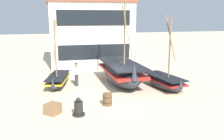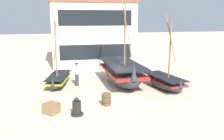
{
  "view_description": "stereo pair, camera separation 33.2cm",
  "coord_description": "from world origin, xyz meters",
  "px_view_note": "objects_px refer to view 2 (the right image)",
  "views": [
    {
      "loc": [
        -3.8,
        -14.39,
        4.9
      ],
      "look_at": [
        0.0,
        1.0,
        1.4
      ],
      "focal_mm": 38.5,
      "sensor_mm": 36.0,
      "label": 1
    },
    {
      "loc": [
        -3.48,
        -14.46,
        4.9
      ],
      "look_at": [
        0.0,
        1.0,
        1.4
      ],
      "focal_mm": 38.5,
      "sensor_mm": 36.0,
      "label": 2
    }
  ],
  "objects_px": {
    "fishing_boat_far_right": "(59,79)",
    "fisherman_by_hull": "(77,75)",
    "fishing_boat_near_left": "(164,82)",
    "capstan_winch": "(77,108)",
    "fishing_boat_centre_large": "(122,72)",
    "wooden_barrel": "(106,99)",
    "harbor_building_main": "(91,33)",
    "cargo_crate": "(51,108)"
  },
  "relations": [
    {
      "from": "fisherman_by_hull",
      "to": "fishing_boat_centre_large",
      "type": "bearing_deg",
      "value": -5.77
    },
    {
      "from": "fisherman_by_hull",
      "to": "cargo_crate",
      "type": "xyz_separation_m",
      "value": [
        -1.72,
        -4.92,
        -0.55
      ]
    },
    {
      "from": "fishing_boat_near_left",
      "to": "fishing_boat_centre_large",
      "type": "bearing_deg",
      "value": 145.68
    },
    {
      "from": "fishing_boat_far_right",
      "to": "harbor_building_main",
      "type": "distance_m",
      "value": 9.38
    },
    {
      "from": "fishing_boat_near_left",
      "to": "wooden_barrel",
      "type": "xyz_separation_m",
      "value": [
        -4.58,
        -2.25,
        -0.17
      ]
    },
    {
      "from": "fishing_boat_centre_large",
      "to": "wooden_barrel",
      "type": "relative_size",
      "value": 10.72
    },
    {
      "from": "fishing_boat_far_right",
      "to": "capstan_winch",
      "type": "distance_m",
      "value": 5.75
    },
    {
      "from": "fishing_boat_near_left",
      "to": "capstan_winch",
      "type": "relative_size",
      "value": 5.36
    },
    {
      "from": "capstan_winch",
      "to": "harbor_building_main",
      "type": "relative_size",
      "value": 0.11
    },
    {
      "from": "fishing_boat_near_left",
      "to": "harbor_building_main",
      "type": "height_order",
      "value": "harbor_building_main"
    },
    {
      "from": "wooden_barrel",
      "to": "cargo_crate",
      "type": "height_order",
      "value": "wooden_barrel"
    },
    {
      "from": "fishing_boat_near_left",
      "to": "cargo_crate",
      "type": "height_order",
      "value": "fishing_boat_near_left"
    },
    {
      "from": "fisherman_by_hull",
      "to": "fishing_boat_near_left",
      "type": "bearing_deg",
      "value": -19.74
    },
    {
      "from": "fishing_boat_centre_large",
      "to": "capstan_winch",
      "type": "height_order",
      "value": "fishing_boat_centre_large"
    },
    {
      "from": "cargo_crate",
      "to": "capstan_winch",
      "type": "bearing_deg",
      "value": -21.39
    },
    {
      "from": "fishing_boat_near_left",
      "to": "fishing_boat_far_right",
      "type": "distance_m",
      "value": 7.57
    },
    {
      "from": "fishing_boat_centre_large",
      "to": "capstan_winch",
      "type": "xyz_separation_m",
      "value": [
        -3.71,
        -5.09,
        -0.53
      ]
    },
    {
      "from": "fishing_boat_centre_large",
      "to": "harbor_building_main",
      "type": "relative_size",
      "value": 0.9
    },
    {
      "from": "fishing_boat_near_left",
      "to": "wooden_barrel",
      "type": "bearing_deg",
      "value": -153.85
    },
    {
      "from": "fishing_boat_near_left",
      "to": "fishing_boat_centre_large",
      "type": "relative_size",
      "value": 0.68
    },
    {
      "from": "cargo_crate",
      "to": "fisherman_by_hull",
      "type": "bearing_deg",
      "value": 70.68
    },
    {
      "from": "wooden_barrel",
      "to": "fishing_boat_near_left",
      "type": "bearing_deg",
      "value": 26.15
    },
    {
      "from": "fishing_boat_near_left",
      "to": "cargo_crate",
      "type": "bearing_deg",
      "value": -159.73
    },
    {
      "from": "capstan_winch",
      "to": "cargo_crate",
      "type": "relative_size",
      "value": 1.39
    },
    {
      "from": "fishing_boat_centre_large",
      "to": "harbor_building_main",
      "type": "height_order",
      "value": "fishing_boat_centre_large"
    },
    {
      "from": "fishing_boat_centre_large",
      "to": "cargo_crate",
      "type": "height_order",
      "value": "fishing_boat_centre_large"
    },
    {
      "from": "capstan_winch",
      "to": "harbor_building_main",
      "type": "height_order",
      "value": "harbor_building_main"
    },
    {
      "from": "fisherman_by_hull",
      "to": "wooden_barrel",
      "type": "bearing_deg",
      "value": -73.46
    },
    {
      "from": "capstan_winch",
      "to": "wooden_barrel",
      "type": "xyz_separation_m",
      "value": [
        1.74,
        1.06,
        -0.02
      ]
    },
    {
      "from": "fishing_boat_near_left",
      "to": "fisherman_by_hull",
      "type": "distance_m",
      "value": 6.25
    },
    {
      "from": "fishing_boat_centre_large",
      "to": "fishing_boat_far_right",
      "type": "relative_size",
      "value": 1.57
    },
    {
      "from": "wooden_barrel",
      "to": "cargo_crate",
      "type": "distance_m",
      "value": 3.07
    },
    {
      "from": "wooden_barrel",
      "to": "harbor_building_main",
      "type": "distance_m",
      "value": 13.21
    },
    {
      "from": "fishing_boat_near_left",
      "to": "capstan_winch",
      "type": "bearing_deg",
      "value": -152.37
    },
    {
      "from": "fishing_boat_far_right",
      "to": "capstan_winch",
      "type": "bearing_deg",
      "value": -81.37
    },
    {
      "from": "fishing_boat_centre_large",
      "to": "fishing_boat_far_right",
      "type": "distance_m",
      "value": 4.64
    },
    {
      "from": "fishing_boat_far_right",
      "to": "fisherman_by_hull",
      "type": "bearing_deg",
      "value": -11.64
    },
    {
      "from": "fishing_boat_near_left",
      "to": "cargo_crate",
      "type": "xyz_separation_m",
      "value": [
        -7.6,
        -2.81,
        -0.23
      ]
    },
    {
      "from": "capstan_winch",
      "to": "harbor_building_main",
      "type": "xyz_separation_m",
      "value": [
        2.69,
        13.9,
        2.91
      ]
    },
    {
      "from": "fisherman_by_hull",
      "to": "capstan_winch",
      "type": "distance_m",
      "value": 5.45
    },
    {
      "from": "fishing_boat_near_left",
      "to": "fishing_boat_far_right",
      "type": "relative_size",
      "value": 1.06
    },
    {
      "from": "fishing_boat_far_right",
      "to": "cargo_crate",
      "type": "height_order",
      "value": "fishing_boat_far_right"
    }
  ]
}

